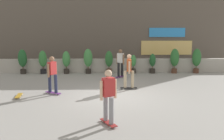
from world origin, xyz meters
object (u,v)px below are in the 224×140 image
potted_plant_5 (133,64)px  skater_far_right (52,73)px  potted_plant_2 (66,61)px  potted_plant_4 (109,60)px  potted_plant_3 (88,59)px  potted_plant_6 (152,63)px  potted_plant_8 (197,59)px  potted_plant_0 (22,60)px  skater_by_wall_right (108,95)px  skater_by_wall_left (120,62)px  potted_plant_1 (43,60)px  potted_plant_7 (175,59)px  skater_mid_plaza (129,70)px  skateboard_near_camera (19,96)px

potted_plant_5 → skater_far_right: skater_far_right is taller
potted_plant_2 → potted_plant_4: bearing=-0.0°
potted_plant_3 → potted_plant_4: size_ratio=1.09×
potted_plant_6 → potted_plant_8: potted_plant_8 is taller
potted_plant_3 → potted_plant_4: bearing=0.0°
potted_plant_0 → potted_plant_2: bearing=0.0°
skater_by_wall_right → potted_plant_2: bearing=106.6°
potted_plant_5 → potted_plant_8: (4.16, 0.00, 0.30)m
potted_plant_8 → skater_by_wall_left: skater_by_wall_left is taller
skater_by_wall_left → skater_far_right: bearing=-130.9°
potted_plant_3 → potted_plant_4: potted_plant_3 is taller
skater_by_wall_right → potted_plant_4: bearing=89.1°
potted_plant_1 → potted_plant_7: (8.56, 0.00, 0.08)m
skater_by_wall_left → potted_plant_5: bearing=56.3°
potted_plant_8 → skater_by_wall_right: (-5.88, -8.77, -0.01)m
skater_by_wall_left → potted_plant_0: bearing=167.5°
potted_plant_3 → skater_by_wall_right: size_ratio=0.95×
potted_plant_8 → skater_by_wall_right: skater_by_wall_right is taller
potted_plant_4 → potted_plant_8: (5.74, 0.00, 0.09)m
skater_mid_plaza → skateboard_near_camera: bearing=-165.2°
potted_plant_0 → skater_by_wall_right: (5.42, -8.77, 0.01)m
skater_far_right → skater_by_wall_right: 4.38m
potted_plant_3 → skater_far_right: size_ratio=0.95×
skater_far_right → potted_plant_1: bearing=108.3°
potted_plant_2 → potted_plant_5: 4.34m
potted_plant_6 → potted_plant_2: bearing=180.0°
potted_plant_7 → skater_mid_plaza: size_ratio=0.95×
skater_mid_plaza → skater_by_wall_left: bearing=94.6°
potted_plant_2 → skater_mid_plaza: (3.65, -4.30, 0.09)m
potted_plant_0 → potted_plant_6: bearing=0.0°
potted_plant_1 → potted_plant_6: (7.11, 0.00, -0.16)m
potted_plant_1 → skater_mid_plaza: size_ratio=0.88×
skateboard_near_camera → potted_plant_3: bearing=65.1°
potted_plant_7 → skater_by_wall_right: (-4.43, -8.77, -0.00)m
skater_by_wall_left → skater_by_wall_right: bearing=-96.2°
potted_plant_2 → potted_plant_0: bearing=180.0°
skater_by_wall_left → skateboard_near_camera: skater_by_wall_left is taller
potted_plant_0 → skateboard_near_camera: potted_plant_0 is taller
potted_plant_7 → skater_mid_plaza: skater_mid_plaza is taller
potted_plant_2 → potted_plant_6: (5.60, 0.00, -0.14)m
potted_plant_3 → potted_plant_4: (1.35, 0.00, -0.09)m
potted_plant_3 → skater_by_wall_right: skater_by_wall_right is taller
potted_plant_1 → potted_plant_5: potted_plant_1 is taller
potted_plant_0 → potted_plant_7: 9.85m
potted_plant_5 → potted_plant_8: bearing=0.0°
potted_plant_4 → potted_plant_8: bearing=0.0°
potted_plant_1 → potted_plant_3: size_ratio=0.93×
potted_plant_1 → potted_plant_3: potted_plant_3 is taller
skater_mid_plaza → skater_by_wall_right: (-1.04, -4.47, 0.00)m
potted_plant_1 → skateboard_near_camera: 5.65m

